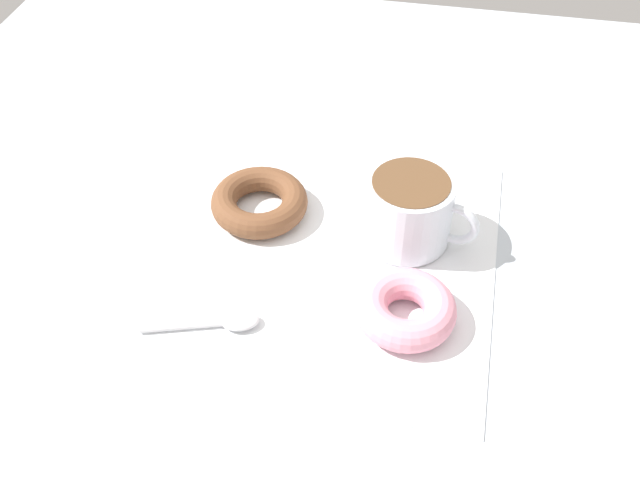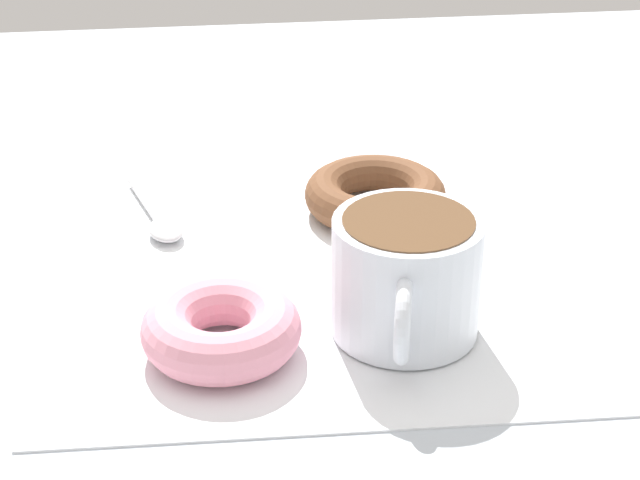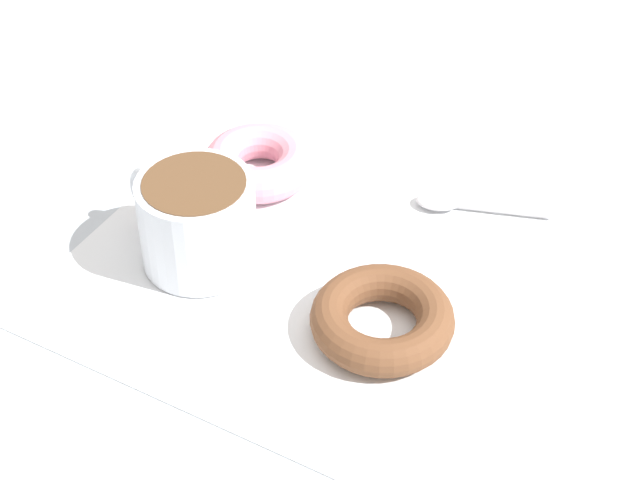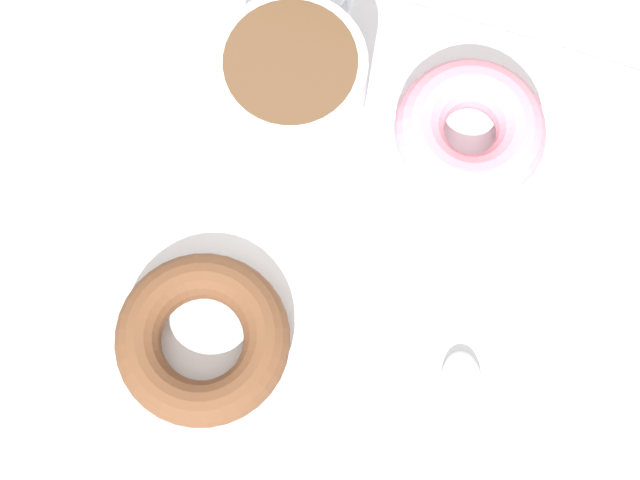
# 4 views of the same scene
# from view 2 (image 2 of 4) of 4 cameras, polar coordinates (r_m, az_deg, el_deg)

# --- Properties ---
(ground_plane) EXTENTS (1.20, 1.20, 0.02)m
(ground_plane) POSITION_cam_2_polar(r_m,az_deg,el_deg) (0.72, -1.48, -3.35)
(ground_plane) COLOR #B2BCC6
(napkin) EXTENTS (0.37, 0.37, 0.00)m
(napkin) POSITION_cam_2_polar(r_m,az_deg,el_deg) (0.73, -0.00, -1.48)
(napkin) COLOR white
(napkin) RESTS_ON ground_plane
(coffee_cup) EXTENTS (0.09, 0.12, 0.08)m
(coffee_cup) POSITION_cam_2_polar(r_m,az_deg,el_deg) (0.65, 4.62, -1.86)
(coffee_cup) COLOR silver
(coffee_cup) RESTS_ON napkin
(donut_near_cup) EXTENTS (0.11, 0.11, 0.03)m
(donut_near_cup) POSITION_cam_2_polar(r_m,az_deg,el_deg) (0.80, 2.97, 2.45)
(donut_near_cup) COLOR brown
(donut_near_cup) RESTS_ON napkin
(donut_far) EXTENTS (0.10, 0.10, 0.03)m
(donut_far) POSITION_cam_2_polar(r_m,az_deg,el_deg) (0.64, -5.28, -4.73)
(donut_far) COLOR pink
(donut_far) RESTS_ON napkin
(spoon) EXTENTS (0.05, 0.11, 0.01)m
(spoon) POSITION_cam_2_polar(r_m,az_deg,el_deg) (0.79, -8.51, 0.90)
(spoon) COLOR silver
(spoon) RESTS_ON napkin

